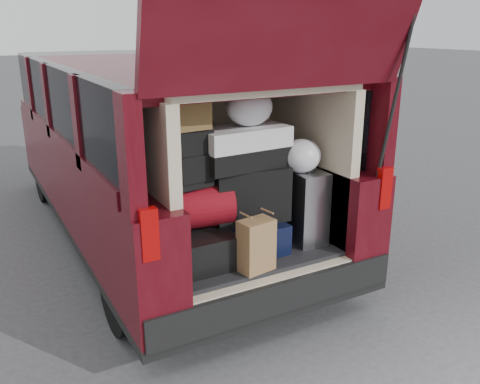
% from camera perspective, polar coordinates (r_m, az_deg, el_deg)
% --- Properties ---
extents(ground, '(80.00, 80.00, 0.00)m').
position_cam_1_polar(ground, '(3.88, 1.46, -14.65)').
color(ground, '#3D3D40').
rests_on(ground, ground).
extents(minivan, '(1.90, 5.35, 2.77)m').
position_cam_1_polar(minivan, '(5.09, -9.09, 4.40)').
color(minivan, black).
rests_on(minivan, ground).
extents(load_floor, '(1.24, 1.05, 0.55)m').
position_cam_1_polar(load_floor, '(3.95, -0.55, -9.40)').
color(load_floor, black).
rests_on(load_floor, ground).
extents(black_hardshell, '(0.43, 0.59, 0.23)m').
position_cam_1_polar(black_hardshell, '(3.53, -5.18, -5.89)').
color(black_hardshell, black).
rests_on(black_hardshell, load_floor).
extents(navy_hardshell, '(0.43, 0.52, 0.22)m').
position_cam_1_polar(navy_hardshell, '(3.70, 0.95, -4.76)').
color(navy_hardshell, black).
rests_on(navy_hardshell, load_floor).
extents(silver_roller, '(0.24, 0.37, 0.55)m').
position_cam_1_polar(silver_roller, '(3.82, 7.18, -1.53)').
color(silver_roller, silver).
rests_on(silver_roller, load_floor).
extents(kraft_bag, '(0.25, 0.18, 0.35)m').
position_cam_1_polar(kraft_bag, '(3.36, 1.83, -6.01)').
color(kraft_bag, olive).
rests_on(kraft_bag, load_floor).
extents(red_duffel, '(0.50, 0.37, 0.30)m').
position_cam_1_polar(red_duffel, '(3.46, -4.83, -1.57)').
color(red_duffel, maroon).
rests_on(red_duffel, black_hardshell).
extents(black_soft_case, '(0.58, 0.40, 0.39)m').
position_cam_1_polar(black_soft_case, '(3.62, 0.88, -0.09)').
color(black_soft_case, black).
rests_on(black_soft_case, navy_hardshell).
extents(backpack, '(0.29, 0.20, 0.39)m').
position_cam_1_polar(backpack, '(3.32, -5.62, 3.82)').
color(backpack, black).
rests_on(backpack, red_duffel).
extents(twotone_duffel, '(0.65, 0.36, 0.28)m').
position_cam_1_polar(twotone_duffel, '(3.52, 0.30, 5.06)').
color(twotone_duffel, silver).
rests_on(twotone_duffel, black_soft_case).
extents(grocery_sack_lower, '(0.26, 0.22, 0.22)m').
position_cam_1_polar(grocery_sack_lower, '(3.25, -5.90, 8.99)').
color(grocery_sack_lower, brown).
rests_on(grocery_sack_lower, backpack).
extents(plastic_bag_center, '(0.37, 0.35, 0.26)m').
position_cam_1_polar(plastic_bag_center, '(3.51, 1.02, 9.53)').
color(plastic_bag_center, white).
rests_on(plastic_bag_center, twotone_duffel).
extents(plastic_bag_right, '(0.30, 0.28, 0.24)m').
position_cam_1_polar(plastic_bag_right, '(3.66, 6.95, 4.06)').
color(plastic_bag_right, white).
rests_on(plastic_bag_right, silver_roller).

